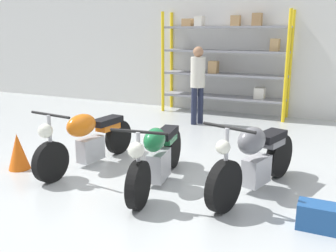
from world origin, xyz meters
name	(u,v)px	position (x,y,z in m)	size (l,w,h in m)	color
ground_plane	(156,181)	(0.00, 0.00, 0.00)	(30.00, 30.00, 0.00)	#B2B7B7
back_wall	(246,41)	(0.00, 5.02, 1.80)	(30.00, 0.08, 3.60)	silver
shelving_rack	(226,59)	(-0.38, 4.65, 1.37)	(3.14, 0.63, 2.51)	yellow
motorcycle_orange	(87,138)	(-1.22, 0.11, 0.45)	(0.72, 2.05, 0.96)	black
motorcycle_green	(158,156)	(0.07, -0.10, 0.41)	(0.70, 2.03, 0.94)	black
motorcycle_grey	(255,159)	(1.32, 0.20, 0.45)	(0.87, 2.00, 1.01)	black
person_browsing	(198,79)	(-0.65, 3.40, 1.01)	(0.44, 0.44, 1.72)	#1E2338
toolbox	(319,217)	(2.14, -0.47, 0.14)	(0.44, 0.26, 0.28)	#1E4C8C
traffic_cone	(18,152)	(-2.10, -0.43, 0.28)	(0.32, 0.32, 0.55)	orange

